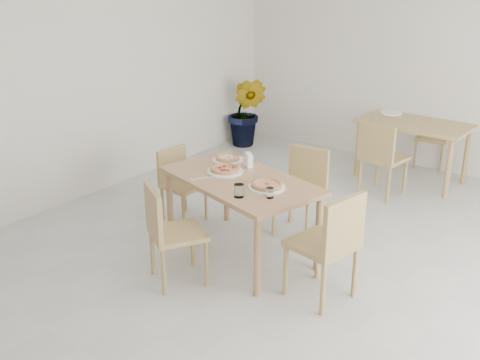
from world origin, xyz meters
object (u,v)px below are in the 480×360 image
Objects in this scene: pizza_mushroom at (228,158)px; plate_mushroom at (228,160)px; chair_west at (179,179)px; napkin_holder at (249,161)px; pizza_margherita at (267,185)px; chair_south at (168,228)px; tumbler_b at (270,193)px; plate_empty at (391,113)px; chair_east at (331,240)px; chair_north at (303,184)px; second_table at (414,130)px; potted_plant at (247,112)px; plate_pepperoni at (225,171)px; pizza_pepperoni at (225,169)px; chair_back_n at (434,132)px; tumbler_a at (239,191)px; plate_margherita at (267,187)px; main_table at (240,187)px.

plate_mushroom is at bearing 180.00° from pizza_mushroom.
napkin_holder is (0.88, 0.04, 0.37)m from chair_west.
pizza_margherita is at bearing -27.46° from plate_mushroom.
tumbler_b is at bearing -108.48° from chair_south.
chair_east is at bearing -74.59° from plate_empty.
chair_west is (-1.19, -0.53, -0.05)m from chair_north.
potted_plant is (-2.50, -0.06, -0.13)m from second_table.
plate_pepperoni is 1.03× the size of pizza_pepperoni.
second_table is (0.21, 2.89, -0.13)m from pizza_margherita.
second_table is at bearing 75.06° from pizza_pepperoni.
pizza_mushroom is (0.60, 0.07, 0.34)m from chair_west.
chair_north is 0.65× the size of second_table.
plate_mushroom is 3.40m from chair_back_n.
chair_east is 2.62× the size of pizza_margherita.
tumbler_a is at bearing -92.33° from chair_north.
plate_margherita is 0.02m from pizza_margherita.
chair_east is 1.29m from plate_pepperoni.
main_table is 0.35m from pizza_margherita.
tumbler_b is at bearing -88.97° from second_table.
chair_east is 8.43× the size of tumbler_a.
chair_east is at bearing 14.58° from napkin_holder.
main_table is at bearing -12.48° from plate_pepperoni.
plate_empty is at bearing 95.73° from tumbler_b.
chair_west is 3.01m from second_table.
napkin_holder is at bearing -6.95° from pizza_mushroom.
tumbler_a is at bearing -103.75° from pizza_margherita.
chair_north is 6.11× the size of napkin_holder.
plate_margherita is 1.05× the size of plate_mushroom.
plate_mushroom is 0.02m from pizza_mushroom.
plate_margherita is 0.54m from pizza_pepperoni.
potted_plant reaches higher than chair_south.
pizza_margherita reaches higher than chair_back_n.
main_table is at bearing -31.25° from napkin_holder.
chair_west is at bearing -111.68° from plate_empty.
chair_east is 0.70× the size of second_table.
plate_pepperoni reaches higher than second_table.
pizza_margherita is (0.12, -0.83, 0.29)m from chair_north.
pizza_pepperoni is 3.04m from plate_empty.
main_table is at bearing -39.31° from pizza_mushroom.
napkin_holder is at bearing 139.00° from tumbler_b.
potted_plant is at bearing 132.30° from chair_north.
plate_mushroom reaches higher than chair_west.
chair_east is at bearing -20.33° from pizza_mushroom.
chair_south is 0.89m from tumbler_b.
chair_north is at bearing -88.39° from plate_empty.
plate_empty is at bearing 151.86° from second_table.
tumbler_a is at bearing -39.40° from main_table.
chair_south is 0.91m from pizza_margherita.
tumbler_a is (0.46, -0.40, 0.05)m from plate_pepperoni.
main_table is at bearing 155.26° from tumbler_b.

